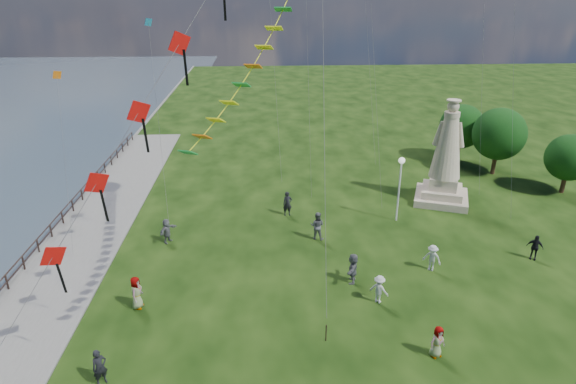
{
  "coord_description": "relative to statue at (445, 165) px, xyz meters",
  "views": [
    {
      "loc": [
        -2.27,
        -14.91,
        15.24
      ],
      "look_at": [
        -1.0,
        8.0,
        5.5
      ],
      "focal_mm": 30.0,
      "sensor_mm": 36.0,
      "label": 1
    }
  ],
  "objects": [
    {
      "name": "waterfront",
      "position": [
        -26.72,
        -9.55,
        -3.05
      ],
      "size": [
        200.0,
        200.0,
        1.51
      ],
      "color": "#384854",
      "rests_on": "ground"
    },
    {
      "name": "statue",
      "position": [
        0.0,
        0.0,
        0.0
      ],
      "size": [
        5.0,
        5.0,
        7.91
      ],
      "rotation": [
        0.0,
        0.0,
        -0.36
      ],
      "color": "#BCAA8E",
      "rests_on": "ground"
    },
    {
      "name": "lamppost",
      "position": [
        -4.36,
        -3.16,
        0.41
      ],
      "size": [
        0.44,
        0.44,
        4.71
      ],
      "color": "silver",
      "rests_on": "ground"
    },
    {
      "name": "tree_row",
      "position": [
        6.96,
        5.77,
        0.4
      ],
      "size": [
        9.34,
        12.15,
        5.91
      ],
      "color": "#382314",
      "rests_on": "ground"
    },
    {
      "name": "person_0",
      "position": [
        -20.66,
        -17.63,
        -2.15
      ],
      "size": [
        0.72,
        0.7,
        1.67
      ],
      "primitive_type": "imported",
      "rotation": [
        0.0,
        0.0,
        0.71
      ],
      "color": "black",
      "rests_on": "ground"
    },
    {
      "name": "person_2",
      "position": [
        -7.85,
        -12.68,
        -2.2
      ],
      "size": [
        1.13,
        1.02,
        1.57
      ],
      "primitive_type": "imported",
      "rotation": [
        0.0,
        0.0,
        2.51
      ],
      "color": "silver",
      "rests_on": "ground"
    },
    {
      "name": "person_4",
      "position": [
        -6.19,
        -16.81,
        -2.21
      ],
      "size": [
        0.87,
        0.7,
        1.55
      ],
      "primitive_type": "imported",
      "rotation": [
        0.0,
        0.0,
        0.36
      ],
      "color": "#595960",
      "rests_on": "ground"
    },
    {
      "name": "person_5",
      "position": [
        -20.03,
        -5.49,
        -2.16
      ],
      "size": [
        1.34,
        1.65,
        1.65
      ],
      "primitive_type": "imported",
      "rotation": [
        0.0,
        0.0,
        1.04
      ],
      "color": "#595960",
      "rests_on": "ground"
    },
    {
      "name": "person_6",
      "position": [
        -12.04,
        -1.89,
        -2.08
      ],
      "size": [
        0.72,
        0.54,
        1.81
      ],
      "primitive_type": "imported",
      "rotation": [
        0.0,
        0.0,
        0.17
      ],
      "color": "black",
      "rests_on": "ground"
    },
    {
      "name": "person_7",
      "position": [
        -10.3,
        -5.59,
        -2.03
      ],
      "size": [
        1.06,
        0.84,
        1.91
      ],
      "primitive_type": "imported",
      "rotation": [
        0.0,
        0.0,
        2.81
      ],
      "color": "#595960",
      "rests_on": "ground"
    },
    {
      "name": "person_8",
      "position": [
        -4.06,
        -9.77,
        -2.17
      ],
      "size": [
        1.17,
        1.05,
        1.63
      ],
      "primitive_type": "imported",
      "rotation": [
        0.0,
        0.0,
        -0.62
      ],
      "color": "silver",
      "rests_on": "ground"
    },
    {
      "name": "person_9",
      "position": [
        2.58,
        -8.86,
        -2.19
      ],
      "size": [
        1.05,
        0.91,
        1.6
      ],
      "primitive_type": "imported",
      "rotation": [
        0.0,
        0.0,
        -0.57
      ],
      "color": "black",
      "rests_on": "ground"
    },
    {
      "name": "person_10",
      "position": [
        -20.36,
        -12.45,
        -2.09
      ],
      "size": [
        0.67,
        0.95,
        1.79
      ],
      "primitive_type": "imported",
      "rotation": [
        0.0,
        0.0,
        1.41
      ],
      "color": "#595960",
      "rests_on": "ground"
    },
    {
      "name": "person_11",
      "position": [
        -8.88,
        -10.74,
        -2.1
      ],
      "size": [
        1.11,
        1.78,
        1.78
      ],
      "primitive_type": "imported",
      "rotation": [
        0.0,
        0.0,
        4.46
      ],
      "color": "#595960",
      "rests_on": "ground"
    },
    {
      "name": "red_kite_train",
      "position": [
        -17.95,
        -13.94,
        8.58
      ],
      "size": [
        11.68,
        9.35,
        18.65
      ],
      "color": "black",
      "rests_on": "ground"
    }
  ]
}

